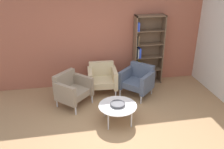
{
  "coord_description": "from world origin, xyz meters",
  "views": [
    {
      "loc": [
        -0.8,
        -3.68,
        3.03
      ],
      "look_at": [
        0.04,
        0.84,
        0.95
      ],
      "focal_mm": 38.36,
      "sensor_mm": 36.0,
      "label": 1
    }
  ],
  "objects_px": {
    "decorative_bowl": "(118,104)",
    "armchair_corner_red": "(72,89)",
    "armchair_by_bookshelf": "(138,80)",
    "coffee_table_low": "(118,106)",
    "bookshelf_tall": "(146,51)",
    "armchair_near_window": "(102,78)"
  },
  "relations": [
    {
      "from": "armchair_by_bookshelf",
      "to": "armchair_near_window",
      "type": "bearing_deg",
      "value": -152.81
    },
    {
      "from": "bookshelf_tall",
      "to": "decorative_bowl",
      "type": "distance_m",
      "value": 2.16
    },
    {
      "from": "decorative_bowl",
      "to": "coffee_table_low",
      "type": "bearing_deg",
      "value": -126.87
    },
    {
      "from": "bookshelf_tall",
      "to": "armchair_corner_red",
      "type": "distance_m",
      "value": 2.3
    },
    {
      "from": "armchair_by_bookshelf",
      "to": "armchair_corner_red",
      "type": "distance_m",
      "value": 1.67
    },
    {
      "from": "coffee_table_low",
      "to": "decorative_bowl",
      "type": "xyz_separation_m",
      "value": [
        0.0,
        0.0,
        0.06
      ]
    },
    {
      "from": "bookshelf_tall",
      "to": "armchair_by_bookshelf",
      "type": "relative_size",
      "value": 2.0
    },
    {
      "from": "armchair_by_bookshelf",
      "to": "armchair_corner_red",
      "type": "xyz_separation_m",
      "value": [
        -1.66,
        -0.19,
        0.0
      ]
    },
    {
      "from": "decorative_bowl",
      "to": "bookshelf_tall",
      "type": "bearing_deg",
      "value": 56.98
    },
    {
      "from": "coffee_table_low",
      "to": "bookshelf_tall",
      "type": "bearing_deg",
      "value": 56.98
    },
    {
      "from": "armchair_near_window",
      "to": "decorative_bowl",
      "type": "bearing_deg",
      "value": -81.67
    },
    {
      "from": "armchair_corner_red",
      "to": "decorative_bowl",
      "type": "bearing_deg",
      "value": -90.45
    },
    {
      "from": "bookshelf_tall",
      "to": "coffee_table_low",
      "type": "height_order",
      "value": "bookshelf_tall"
    },
    {
      "from": "armchair_by_bookshelf",
      "to": "armchair_near_window",
      "type": "height_order",
      "value": "same"
    },
    {
      "from": "decorative_bowl",
      "to": "armchair_corner_red",
      "type": "xyz_separation_m",
      "value": [
        -0.91,
        0.89,
        -0.02
      ]
    },
    {
      "from": "coffee_table_low",
      "to": "armchair_corner_red",
      "type": "height_order",
      "value": "armchair_corner_red"
    },
    {
      "from": "bookshelf_tall",
      "to": "armchair_by_bookshelf",
      "type": "distance_m",
      "value": 0.94
    },
    {
      "from": "armchair_corner_red",
      "to": "armchair_near_window",
      "type": "bearing_deg",
      "value": -15.47
    },
    {
      "from": "coffee_table_low",
      "to": "armchair_by_bookshelf",
      "type": "bearing_deg",
      "value": 55.51
    },
    {
      "from": "armchair_by_bookshelf",
      "to": "armchair_corner_red",
      "type": "relative_size",
      "value": 1.0
    },
    {
      "from": "bookshelf_tall",
      "to": "coffee_table_low",
      "type": "xyz_separation_m",
      "value": [
        -1.15,
        -1.77,
        -0.54
      ]
    },
    {
      "from": "bookshelf_tall",
      "to": "armchair_near_window",
      "type": "height_order",
      "value": "bookshelf_tall"
    }
  ]
}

